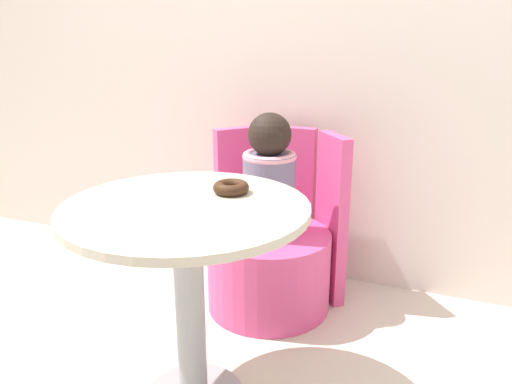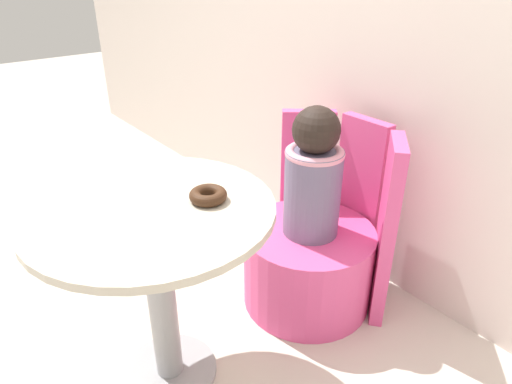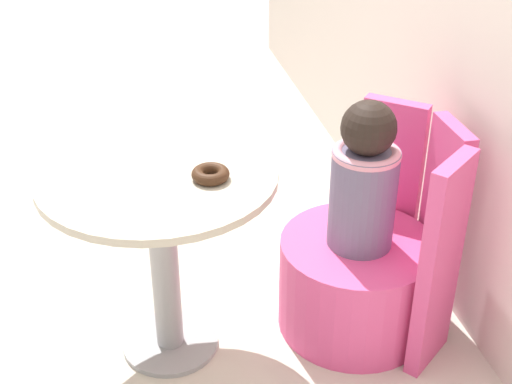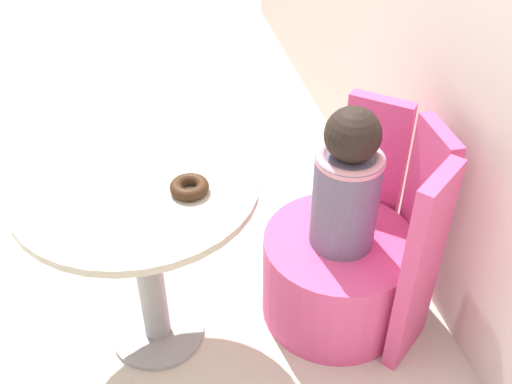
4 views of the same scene
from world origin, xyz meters
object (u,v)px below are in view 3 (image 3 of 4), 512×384
Objects in this scene: round_table at (161,218)px; donut at (211,174)px; tub_chair at (355,283)px; child_figure at (364,179)px.

donut reaches higher than round_table.
round_table reaches higher than tub_chair.
tub_chair is (0.01, 0.65, -0.34)m from round_table.
tub_chair is at bearing 97.03° from donut.
child_figure is 4.55× the size of donut.
round_table is at bearing -91.26° from tub_chair.
tub_chair is 4.74× the size of donut.
round_table is 0.73m from tub_chair.
donut reaches higher than tub_chair.
tub_chair is 0.72m from donut.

